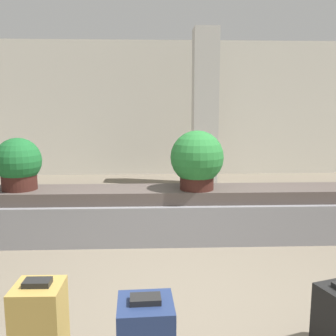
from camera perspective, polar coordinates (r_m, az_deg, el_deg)
ground_plane at (r=3.39m, az=1.09°, el=-19.05°), size 18.00×18.00×0.00m
back_wall at (r=9.15m, az=-1.18°, el=9.01°), size 18.00×0.06×3.20m
carousel at (r=4.69m, az=0.00°, el=-7.03°), size 8.86×0.75×0.63m
pillar at (r=7.86m, az=5.63°, el=8.98°), size 0.50×0.50×3.20m
potted_plant_0 at (r=4.49m, az=4.44°, el=1.23°), size 0.64×0.64×0.71m
potted_plant_1 at (r=4.82m, az=-21.84°, el=0.54°), size 0.55×0.55×0.63m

